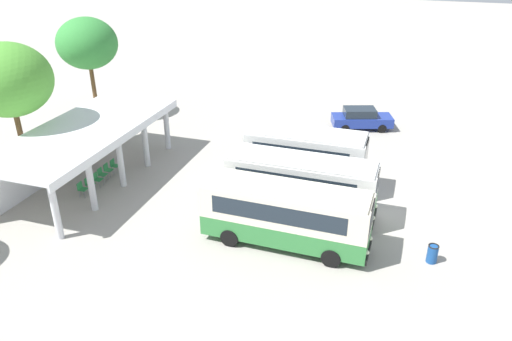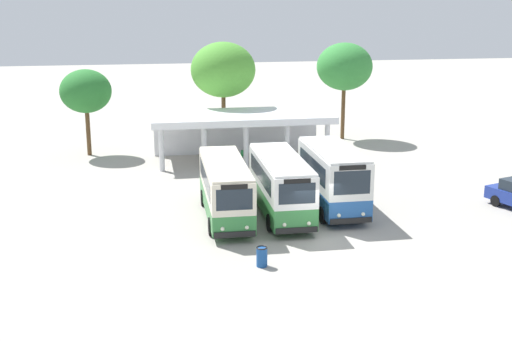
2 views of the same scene
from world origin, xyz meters
name	(u,v)px [view 2 (image 2 of 2)]	position (x,y,z in m)	size (l,w,h in m)	color
ground_plane	(319,240)	(0.00, 0.00, 0.00)	(180.00, 180.00, 0.00)	#A39E93
city_bus_nearest_orange	(225,187)	(-4.08, 4.03, 1.72)	(2.33, 8.07, 3.09)	black
city_bus_second_in_row	(281,184)	(-1.09, 4.01, 1.78)	(2.36, 7.89, 3.22)	black
city_bus_middle_cream	(333,176)	(1.91, 4.46, 1.92)	(2.42, 6.92, 3.51)	black
terminal_canopy	(240,123)	(-1.27, 17.42, 2.60)	(12.82, 5.44, 3.40)	silver
waiting_chair_end_by_column	(217,156)	(-3.10, 16.24, 0.52)	(0.45, 0.45, 0.86)	slate
waiting_chair_second_from_end	(226,156)	(-2.45, 16.20, 0.52)	(0.45, 0.45, 0.86)	slate
waiting_chair_middle_seat	(235,156)	(-1.81, 16.12, 0.52)	(0.45, 0.45, 0.86)	slate
waiting_chair_fourth_seat	(244,155)	(-1.16, 16.23, 0.52)	(0.45, 0.45, 0.86)	slate
waiting_chair_fifth_seat	(253,155)	(-0.52, 16.24, 0.52)	(0.45, 0.45, 0.86)	slate
waiting_chair_far_end_seat	(262,154)	(0.13, 16.19, 0.52)	(0.45, 0.45, 0.86)	slate
roadside_tree_behind_canopy	(223,70)	(-2.03, 20.84, 6.09)	(4.90, 4.90, 8.19)	brown
roadside_tree_east_of_canopy	(345,67)	(8.13, 22.83, 5.95)	(4.51, 4.51, 7.89)	brown
roadside_tree_west_of_canopy	(86,91)	(-12.20, 20.39, 4.76)	(3.74, 3.74, 6.37)	brown
litter_bin_apron	(262,256)	(-3.35, -2.74, 0.46)	(0.49, 0.49, 0.90)	#19478C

